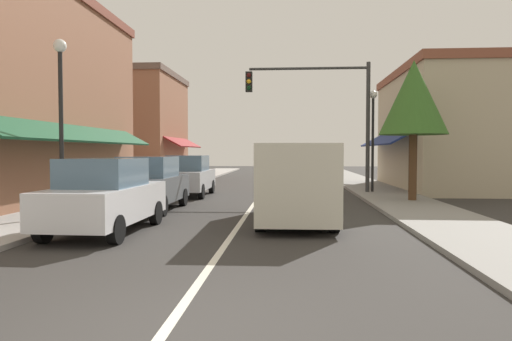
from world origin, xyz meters
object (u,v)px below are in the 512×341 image
at_px(parked_car_second_left, 150,184).
at_px(traffic_signal_mast_arm, 325,104).
at_px(street_lamp_left_near, 61,100).
at_px(street_lamp_right_mid, 373,124).
at_px(tree_right_near, 414,98).
at_px(parked_car_third_left, 189,176).
at_px(van_in_lane, 295,180).
at_px(parked_car_nearest_left, 105,196).

xyz_separation_m(parked_car_second_left, traffic_signal_mast_arm, (6.16, 6.25, 3.19)).
distance_m(parked_car_second_left, street_lamp_left_near, 3.86).
relative_size(parked_car_second_left, traffic_signal_mast_arm, 0.69).
distance_m(street_lamp_right_mid, tree_right_near, 3.85).
relative_size(parked_car_second_left, parked_car_third_left, 1.00).
bearing_deg(traffic_signal_mast_arm, van_in_lane, -99.65).
xyz_separation_m(parked_car_third_left, traffic_signal_mast_arm, (5.99, 1.16, 3.19)).
bearing_deg(parked_car_second_left, traffic_signal_mast_arm, 45.48).
relative_size(parked_car_nearest_left, parked_car_third_left, 1.00).
bearing_deg(street_lamp_right_mid, parked_car_nearest_left, -126.95).
bearing_deg(van_in_lane, street_lamp_left_near, -179.34).
bearing_deg(parked_car_third_left, traffic_signal_mast_arm, 10.26).
distance_m(parked_car_nearest_left, parked_car_third_left, 9.32).
distance_m(parked_car_nearest_left, tree_right_near, 11.79).
height_order(parked_car_second_left, street_lamp_right_mid, street_lamp_right_mid).
bearing_deg(parked_car_third_left, street_lamp_right_mid, 9.31).
relative_size(parked_car_nearest_left, street_lamp_right_mid, 0.88).
bearing_deg(street_lamp_left_near, parked_car_second_left, 53.37).
bearing_deg(tree_right_near, traffic_signal_mast_arm, 131.34).
distance_m(traffic_signal_mast_arm, street_lamp_right_mid, 2.35).
bearing_deg(tree_right_near, parked_car_nearest_left, -141.62).
bearing_deg(traffic_signal_mast_arm, street_lamp_left_near, -132.58).
bearing_deg(parked_car_second_left, parked_car_nearest_left, -86.91).
relative_size(parked_car_second_left, street_lamp_left_near, 0.81).
distance_m(traffic_signal_mast_arm, tree_right_near, 4.54).
bearing_deg(parked_car_second_left, van_in_lane, -24.70).
height_order(parked_car_third_left, van_in_lane, van_in_lane).
distance_m(van_in_lane, tree_right_near, 7.25).
height_order(parked_car_nearest_left, street_lamp_left_near, street_lamp_left_near).
bearing_deg(street_lamp_right_mid, street_lamp_left_near, -138.55).
distance_m(parked_car_nearest_left, traffic_signal_mast_arm, 12.46).
bearing_deg(parked_car_second_left, street_lamp_left_near, -126.56).
xyz_separation_m(traffic_signal_mast_arm, street_lamp_left_near, (-7.92, -8.62, -0.70)).
distance_m(parked_car_nearest_left, street_lamp_left_near, 3.69).
relative_size(traffic_signal_mast_arm, street_lamp_right_mid, 1.26).
relative_size(van_in_lane, tree_right_near, 0.98).
bearing_deg(street_lamp_right_mid, tree_right_near, -77.12).
height_order(traffic_signal_mast_arm, street_lamp_left_near, traffic_signal_mast_arm).
xyz_separation_m(van_in_lane, traffic_signal_mast_arm, (1.43, 8.43, 2.92)).
xyz_separation_m(parked_car_second_left, street_lamp_right_mid, (8.31, 6.53, 2.29)).
bearing_deg(van_in_lane, street_lamp_right_mid, 66.57).
bearing_deg(street_lamp_left_near, parked_car_nearest_left, -43.04).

